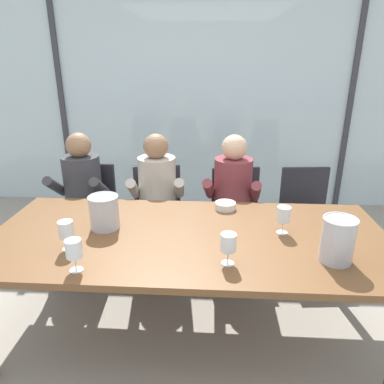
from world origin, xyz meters
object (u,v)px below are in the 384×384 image
(chair_near_curtain, at_px, (90,206))
(chair_center, at_px, (236,211))
(chair_right_of_center, at_px, (306,210))
(wine_glass_by_left_taster, at_px, (66,231))
(person_charcoal_jacket, at_px, (81,194))
(wine_glass_by_right_taster, at_px, (284,216))
(wine_glass_near_bucket, at_px, (228,243))
(person_beige_jumper, at_px, (157,196))
(chair_left_of_center, at_px, (158,208))
(person_maroon_top, at_px, (232,197))
(wine_glass_center_pour, at_px, (74,249))
(ice_bucket_secondary, at_px, (338,239))
(tasting_bowl, at_px, (225,206))
(ice_bucket_primary, at_px, (104,212))
(dining_table, at_px, (189,244))

(chair_near_curtain, relative_size, chair_center, 1.00)
(chair_right_of_center, height_order, wine_glass_by_left_taster, wine_glass_by_left_taster)
(chair_right_of_center, height_order, person_charcoal_jacket, person_charcoal_jacket)
(wine_glass_by_right_taster, bearing_deg, wine_glass_near_bucket, -132.77)
(person_beige_jumper, distance_m, wine_glass_near_bucket, 1.28)
(chair_left_of_center, bearing_deg, person_maroon_top, -19.11)
(wine_glass_near_bucket, bearing_deg, wine_glass_by_left_taster, 173.95)
(person_beige_jumper, relative_size, wine_glass_near_bucket, 6.85)
(person_beige_jumper, bearing_deg, wine_glass_center_pour, -105.21)
(ice_bucket_secondary, xyz_separation_m, wine_glass_by_left_taster, (-1.47, 0.03, -0.01))
(tasting_bowl, distance_m, wine_glass_by_left_taster, 1.11)
(chair_near_curtain, height_order, chair_center, same)
(tasting_bowl, bearing_deg, person_charcoal_jacket, 161.63)
(chair_near_curtain, xyz_separation_m, chair_center, (1.33, -0.03, 0.00))
(chair_center, height_order, wine_glass_by_right_taster, wine_glass_by_right_taster)
(ice_bucket_primary, distance_m, wine_glass_by_right_taster, 1.12)
(ice_bucket_primary, height_order, ice_bucket_secondary, ice_bucket_secondary)
(chair_left_of_center, relative_size, tasting_bowl, 5.86)
(chair_left_of_center, height_order, wine_glass_near_bucket, wine_glass_near_bucket)
(chair_right_of_center, bearing_deg, wine_glass_by_left_taster, -148.86)
(person_charcoal_jacket, height_order, wine_glass_near_bucket, person_charcoal_jacket)
(dining_table, relative_size, wine_glass_by_left_taster, 14.13)
(ice_bucket_primary, bearing_deg, ice_bucket_secondary, -13.19)
(chair_center, relative_size, chair_right_of_center, 1.00)
(person_charcoal_jacket, xyz_separation_m, tasting_bowl, (1.22, -0.41, 0.09))
(chair_left_of_center, relative_size, chair_right_of_center, 1.00)
(wine_glass_center_pour, bearing_deg, ice_bucket_secondary, 7.53)
(ice_bucket_secondary, relative_size, wine_glass_by_left_taster, 1.43)
(person_charcoal_jacket, height_order, tasting_bowl, person_charcoal_jacket)
(chair_center, xyz_separation_m, person_charcoal_jacket, (-1.34, -0.12, 0.17))
(chair_left_of_center, height_order, person_maroon_top, person_maroon_top)
(chair_near_curtain, relative_size, wine_glass_near_bucket, 5.01)
(person_beige_jumper, xyz_separation_m, tasting_bowl, (0.56, -0.41, 0.09))
(person_charcoal_jacket, relative_size, person_beige_jumper, 1.00)
(person_maroon_top, height_order, wine_glass_by_left_taster, person_maroon_top)
(tasting_bowl, bearing_deg, ice_bucket_secondary, -49.63)
(dining_table, relative_size, person_charcoal_jacket, 2.06)
(ice_bucket_secondary, bearing_deg, tasting_bowl, 130.37)
(wine_glass_near_bucket, bearing_deg, wine_glass_by_right_taster, 47.23)
(person_charcoal_jacket, bearing_deg, chair_right_of_center, 4.63)
(chair_right_of_center, relative_size, tasting_bowl, 5.86)
(chair_near_curtain, distance_m, ice_bucket_secondary, 2.19)
(chair_right_of_center, height_order, tasting_bowl, chair_right_of_center)
(wine_glass_by_left_taster, bearing_deg, person_maroon_top, 47.02)
(dining_table, bearing_deg, wine_glass_near_bucket, -53.95)
(wine_glass_near_bucket, bearing_deg, chair_left_of_center, 114.45)
(chair_center, relative_size, tasting_bowl, 5.86)
(wine_glass_by_left_taster, relative_size, wine_glass_near_bucket, 1.00)
(chair_left_of_center, distance_m, person_beige_jumper, 0.21)
(chair_near_curtain, relative_size, chair_right_of_center, 1.00)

